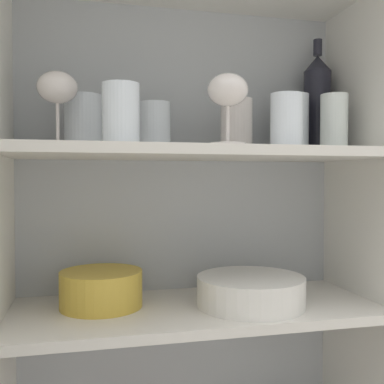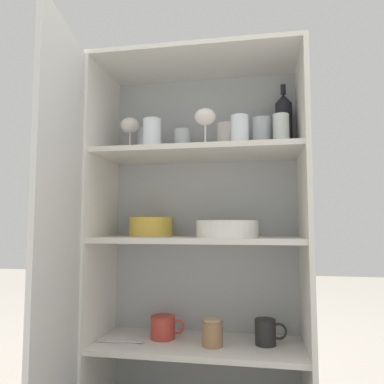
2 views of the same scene
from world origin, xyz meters
name	(u,v)px [view 1 (image 1 of 2)]	position (x,y,z in m)	size (l,w,h in m)	color
cupboard_back_panel	(181,277)	(0.00, 0.32, 0.66)	(0.81, 0.02, 1.31)	#B2B7BC
cupboard_side_right	(361,283)	(0.40, 0.15, 0.66)	(0.02, 0.34, 1.31)	white
shelf_board_middle	(197,310)	(0.00, 0.15, 0.62)	(0.77, 0.31, 0.02)	silver
shelf_board_upper	(197,153)	(0.00, 0.15, 0.95)	(0.77, 0.31, 0.02)	silver
tumbler_glass_0	(334,123)	(0.32, 0.14, 1.03)	(0.06, 0.06, 0.13)	white
tumbler_glass_1	(155,126)	(-0.08, 0.22, 1.02)	(0.07, 0.07, 0.11)	white
tumbler_glass_2	(83,122)	(-0.23, 0.24, 1.02)	(0.08, 0.08, 0.12)	white
tumbler_glass_3	(286,121)	(0.17, 0.07, 1.02)	(0.07, 0.07, 0.11)	white
tumbler_glass_4	(121,114)	(-0.16, 0.07, 1.02)	(0.07, 0.07, 0.11)	white
tumbler_glass_5	(292,123)	(0.25, 0.22, 1.03)	(0.08, 0.08, 0.14)	white
tumbler_glass_6	(236,125)	(0.11, 0.20, 1.02)	(0.07, 0.07, 0.12)	silver
wine_glass_0	(57,91)	(-0.28, 0.16, 1.07)	(0.08, 0.08, 0.15)	silver
wine_glass_1	(228,94)	(0.04, 0.07, 1.06)	(0.08, 0.08, 0.14)	silver
wine_bottle	(317,104)	(0.34, 0.25, 1.09)	(0.07, 0.07, 0.28)	black
plate_stack_white	(251,291)	(0.11, 0.13, 0.66)	(0.23, 0.23, 0.06)	white
mixing_bowl_large	(101,287)	(-0.20, 0.19, 0.67)	(0.17, 0.17, 0.08)	gold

